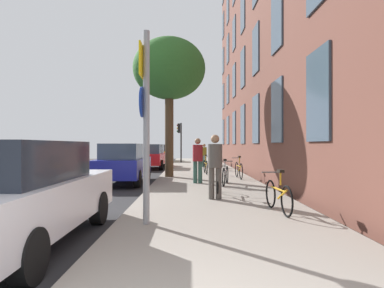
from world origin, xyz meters
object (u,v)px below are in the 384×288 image
at_px(bicycle_1, 218,183).
at_px(car_0, 19,193).
at_px(tree_near, 169,70).
at_px(car_3, 162,153).
at_px(bicycle_2, 225,175).
at_px(pedestrian_2, 204,154).
at_px(bicycle_5, 218,164).
at_px(bicycle_4, 206,166).
at_px(bicycle_3, 239,170).
at_px(traffic_light, 180,135).
at_px(sign_post, 145,114).
at_px(bicycle_0, 278,195).
at_px(car_2, 151,156).
at_px(pedestrian_1, 198,157).
at_px(pedestrian_0, 215,162).
at_px(car_1, 124,163).

relative_size(bicycle_1, car_0, 0.37).
height_order(tree_near, car_3, tree_near).
bearing_deg(bicycle_2, pedestrian_2, 91.88).
bearing_deg(bicycle_5, bicycle_1, -95.07).
bearing_deg(bicycle_4, bicycle_1, -89.86).
height_order(bicycle_3, bicycle_5, bicycle_3).
distance_m(traffic_light, bicycle_4, 11.29).
bearing_deg(tree_near, sign_post, -89.27).
xyz_separation_m(bicycle_0, pedestrian_2, (-0.94, 14.74, 0.52)).
relative_size(bicycle_4, car_2, 0.40).
height_order(tree_near, bicycle_3, tree_near).
height_order(sign_post, pedestrian_1, sign_post).
distance_m(bicycle_5, car_3, 11.75).
bearing_deg(pedestrian_1, bicycle_2, -32.47).
distance_m(bicycle_0, pedestrian_0, 2.20).
xyz_separation_m(bicycle_3, car_3, (-4.71, 15.75, 0.34)).
xyz_separation_m(car_1, car_2, (0.14, 8.33, 0.00)).
bearing_deg(bicycle_3, pedestrian_0, -105.02).
bearing_deg(sign_post, car_2, 96.26).
distance_m(pedestrian_1, car_3, 17.76).
relative_size(traffic_light, car_1, 0.77).
xyz_separation_m(pedestrian_2, car_3, (-3.53, 8.22, -0.16)).
bearing_deg(bicycle_3, bicycle_5, 95.56).
bearing_deg(traffic_light, tree_near, -90.54).
height_order(bicycle_4, car_3, car_3).
bearing_deg(pedestrian_2, bicycle_3, -81.12).
bearing_deg(car_3, car_1, -90.44).
bearing_deg(traffic_light, car_0, -94.49).
relative_size(bicycle_4, bicycle_5, 1.10).
relative_size(tree_near, bicycle_4, 3.60).
bearing_deg(bicycle_0, car_1, 126.18).
bearing_deg(traffic_light, car_2, -106.04).
distance_m(tree_near, car_1, 4.86).
relative_size(pedestrian_1, pedestrian_2, 1.11).
xyz_separation_m(bicycle_1, bicycle_2, (0.47, 2.40, 0.01)).
height_order(sign_post, bicycle_3, sign_post).
xyz_separation_m(sign_post, car_0, (-1.77, -1.02, -1.30)).
bearing_deg(car_1, bicycle_4, 43.47).
relative_size(car_0, car_3, 1.09).
distance_m(pedestrian_0, car_1, 5.68).
bearing_deg(car_3, car_0, -90.10).
bearing_deg(bicycle_4, car_0, -106.33).
distance_m(bicycle_0, car_3, 23.39).
bearing_deg(bicycle_1, car_0, -127.62).
bearing_deg(car_3, car_2, -89.92).
height_order(bicycle_2, pedestrian_0, pedestrian_0).
relative_size(bicycle_0, car_0, 0.38).
relative_size(bicycle_2, bicycle_3, 0.96).
bearing_deg(car_2, bicycle_3, -57.67).
height_order(bicycle_3, bicycle_4, bicycle_3).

